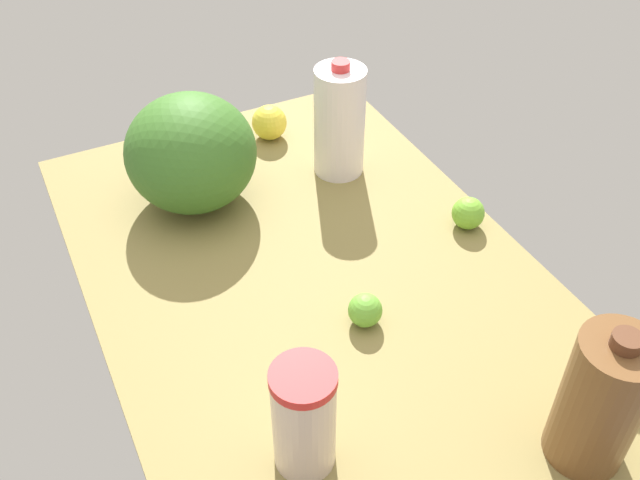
# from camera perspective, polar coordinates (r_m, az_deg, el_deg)

# --- Properties ---
(countertop) EXTENTS (1.20, 0.76, 0.03)m
(countertop) POSITION_cam_1_polar(r_m,az_deg,el_deg) (1.27, -0.00, -3.93)
(countertop) COLOR olive
(countertop) RESTS_ON ground
(tumbler_cup) EXTENTS (0.09, 0.09, 0.18)m
(tumbler_cup) POSITION_cam_1_polar(r_m,az_deg,el_deg) (0.96, -1.29, -14.06)
(tumbler_cup) COLOR beige
(tumbler_cup) RESTS_ON countertop
(chocolate_milk_jug) EXTENTS (0.11, 0.11, 0.24)m
(chocolate_milk_jug) POSITION_cam_1_polar(r_m,az_deg,el_deg) (1.02, 21.57, -11.90)
(chocolate_milk_jug) COLOR brown
(chocolate_milk_jug) RESTS_ON countertop
(milk_jug) EXTENTS (0.10, 0.10, 0.25)m
(milk_jug) POSITION_cam_1_polar(r_m,az_deg,el_deg) (1.46, 1.56, 9.46)
(milk_jug) COLOR white
(milk_jug) RESTS_ON countertop
(watermelon) EXTENTS (0.25, 0.25, 0.23)m
(watermelon) POSITION_cam_1_polar(r_m,az_deg,el_deg) (1.39, -10.28, 6.87)
(watermelon) COLOR #3A6E26
(watermelon) RESTS_ON countertop
(lemon_far_back) EXTENTS (0.07, 0.07, 0.07)m
(lemon_far_back) POSITION_cam_1_polar(r_m,az_deg,el_deg) (1.17, 23.76, -9.91)
(lemon_far_back) COLOR yellow
(lemon_far_back) RESTS_ON countertop
(lime_by_jug) EXTENTS (0.06, 0.06, 0.06)m
(lime_by_jug) POSITION_cam_1_polar(r_m,az_deg,el_deg) (1.38, 11.77, 2.12)
(lime_by_jug) COLOR #6FB431
(lime_by_jug) RESTS_ON countertop
(lemon_beside_bowl) EXTENTS (0.08, 0.08, 0.08)m
(lemon_beside_bowl) POSITION_cam_1_polar(r_m,az_deg,el_deg) (1.60, -4.08, 9.36)
(lemon_beside_bowl) COLOR yellow
(lemon_beside_bowl) RESTS_ON countertop
(lime_loose) EXTENTS (0.06, 0.06, 0.06)m
(lime_loose) POSITION_cam_1_polar(r_m,az_deg,el_deg) (1.17, 3.63, -5.62)
(lime_loose) COLOR #65AD35
(lime_loose) RESTS_ON countertop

